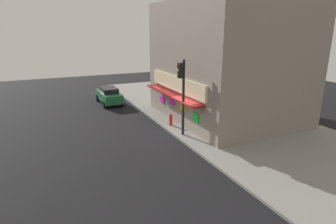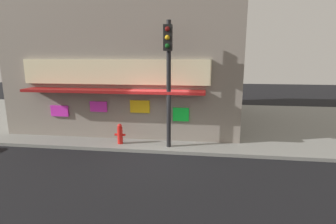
{
  "view_description": "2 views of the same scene",
  "coord_description": "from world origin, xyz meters",
  "px_view_note": "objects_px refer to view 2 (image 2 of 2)",
  "views": [
    {
      "loc": [
        16.24,
        -7.89,
        6.98
      ],
      "look_at": [
        -0.73,
        -0.05,
        1.5
      ],
      "focal_mm": 29.92,
      "sensor_mm": 36.0,
      "label": 1
    },
    {
      "loc": [
        1.78,
        -9.64,
        3.8
      ],
      "look_at": [
        0.44,
        0.3,
        1.67
      ],
      "focal_mm": 27.54,
      "sensor_mm": 36.0,
      "label": 2
    }
  ],
  "objects_px": {
    "trash_can": "(208,129)",
    "pedestrian": "(162,117)",
    "traffic_light": "(168,68)",
    "fire_hydrant": "(120,134)",
    "potted_plant_by_doorway": "(116,116)"
  },
  "relations": [
    {
      "from": "trash_can",
      "to": "potted_plant_by_doorway",
      "type": "bearing_deg",
      "value": 168.04
    },
    {
      "from": "fire_hydrant",
      "to": "traffic_light",
      "type": "bearing_deg",
      "value": -5.43
    },
    {
      "from": "traffic_light",
      "to": "fire_hydrant",
      "type": "height_order",
      "value": "traffic_light"
    },
    {
      "from": "traffic_light",
      "to": "pedestrian",
      "type": "height_order",
      "value": "traffic_light"
    },
    {
      "from": "traffic_light",
      "to": "trash_can",
      "type": "relative_size",
      "value": 5.71
    },
    {
      "from": "fire_hydrant",
      "to": "trash_can",
      "type": "bearing_deg",
      "value": 18.94
    },
    {
      "from": "trash_can",
      "to": "pedestrian",
      "type": "bearing_deg",
      "value": -174.71
    },
    {
      "from": "traffic_light",
      "to": "fire_hydrant",
      "type": "relative_size",
      "value": 5.73
    },
    {
      "from": "traffic_light",
      "to": "potted_plant_by_doorway",
      "type": "relative_size",
      "value": 4.64
    },
    {
      "from": "fire_hydrant",
      "to": "trash_can",
      "type": "relative_size",
      "value": 1.0
    },
    {
      "from": "trash_can",
      "to": "pedestrian",
      "type": "height_order",
      "value": "pedestrian"
    },
    {
      "from": "pedestrian",
      "to": "potted_plant_by_doorway",
      "type": "relative_size",
      "value": 1.61
    },
    {
      "from": "trash_can",
      "to": "fire_hydrant",
      "type": "bearing_deg",
      "value": -161.06
    },
    {
      "from": "potted_plant_by_doorway",
      "to": "pedestrian",
      "type": "bearing_deg",
      "value": -24.63
    },
    {
      "from": "fire_hydrant",
      "to": "trash_can",
      "type": "xyz_separation_m",
      "value": [
        3.78,
        1.3,
        0.01
      ]
    }
  ]
}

